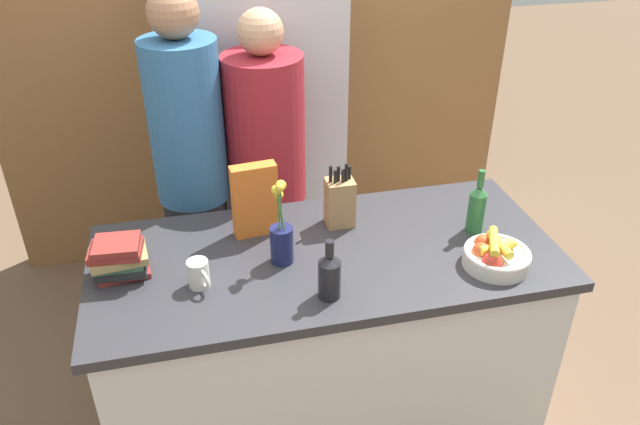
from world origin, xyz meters
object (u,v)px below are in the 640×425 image
(person_in_blue, at_px, (267,170))
(fruit_bowl, at_px, (495,255))
(book_stack, at_px, (119,258))
(refrigerator, at_px, (260,125))
(coffee_mug, at_px, (199,274))
(bottle_vinegar, at_px, (329,275))
(flower_vase, at_px, (281,237))
(bottle_oil, at_px, (477,208))
(knife_block, at_px, (340,202))
(cereal_box, at_px, (255,200))
(person_at_sink, at_px, (191,165))

(person_in_blue, bearing_deg, fruit_bowl, -35.06)
(book_stack, bearing_deg, refrigerator, 60.06)
(book_stack, xyz_separation_m, person_in_blue, (0.63, 0.64, -0.04))
(coffee_mug, height_order, bottle_vinegar, bottle_vinegar)
(person_in_blue, bearing_deg, flower_vase, -78.00)
(coffee_mug, bearing_deg, bottle_oil, 5.86)
(fruit_bowl, bearing_deg, knife_block, 139.57)
(refrigerator, bearing_deg, cereal_box, -99.37)
(cereal_box, relative_size, coffee_mug, 2.65)
(knife_block, bearing_deg, cereal_box, 178.30)
(person_in_blue, bearing_deg, knife_block, -48.41)
(flower_vase, relative_size, cereal_box, 1.14)
(fruit_bowl, height_order, cereal_box, cereal_box)
(coffee_mug, distance_m, bottle_oil, 1.11)
(bottle_vinegar, bearing_deg, person_in_blue, 94.37)
(bottle_vinegar, relative_size, person_in_blue, 0.14)
(refrigerator, height_order, flower_vase, refrigerator)
(bottle_oil, bearing_deg, knife_block, 161.26)
(cereal_box, xyz_separation_m, book_stack, (-0.52, -0.17, -0.07))
(coffee_mug, distance_m, person_at_sink, 0.75)
(flower_vase, height_order, book_stack, flower_vase)
(cereal_box, distance_m, person_at_sink, 0.51)
(refrigerator, xyz_separation_m, coffee_mug, (-0.41, -1.31, 0.03))
(cereal_box, xyz_separation_m, bottle_oil, (0.85, -0.18, -0.04))
(bottle_vinegar, bearing_deg, refrigerator, 90.77)
(book_stack, bearing_deg, knife_block, 10.68)
(person_at_sink, distance_m, person_in_blue, 0.35)
(refrigerator, height_order, book_stack, refrigerator)
(refrigerator, distance_m, bottle_vinegar, 1.47)
(refrigerator, bearing_deg, knife_block, -80.44)
(refrigerator, xyz_separation_m, knife_block, (0.17, -1.03, 0.08))
(refrigerator, bearing_deg, bottle_vinegar, -89.23)
(cereal_box, height_order, coffee_mug, cereal_box)
(flower_vase, bearing_deg, bottle_vinegar, -63.01)
(flower_vase, height_order, person_in_blue, person_in_blue)
(cereal_box, xyz_separation_m, person_in_blue, (0.12, 0.46, -0.12))
(flower_vase, bearing_deg, fruit_bowl, -15.25)
(coffee_mug, bearing_deg, person_in_blue, 64.58)
(knife_block, xyz_separation_m, coffee_mug, (-0.58, -0.29, -0.05))
(knife_block, relative_size, cereal_box, 0.91)
(person_at_sink, bearing_deg, book_stack, -99.07)
(book_stack, height_order, person_at_sink, person_at_sink)
(coffee_mug, bearing_deg, fruit_bowl, -6.61)
(fruit_bowl, bearing_deg, bottle_oil, 82.33)
(bottle_oil, bearing_deg, fruit_bowl, -97.67)
(flower_vase, bearing_deg, knife_block, 36.62)
(person_at_sink, bearing_deg, person_in_blue, 17.46)
(cereal_box, bearing_deg, knife_block, -1.70)
(flower_vase, relative_size, bottle_oil, 1.26)
(coffee_mug, distance_m, book_stack, 0.30)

